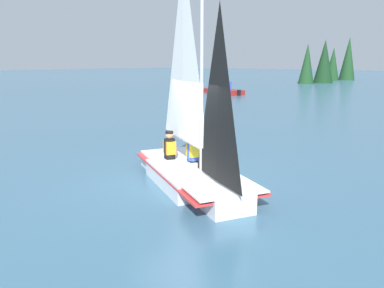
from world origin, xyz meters
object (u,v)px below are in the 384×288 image
Objects in this scene: sailor_helm at (193,154)px; sailboat_main at (192,154)px; motorboat_distant at (223,89)px; sailor_crew at (170,151)px.

sailboat_main is at bearing -25.29° from sailor_helm.
sailor_helm is 26.20m from motorboat_distant.
sailboat_main is 4.83× the size of sailor_crew.
sailor_crew is at bearing -136.79° from sailor_helm.
motorboat_distant is (22.05, 15.23, -0.36)m from sailboat_main.
sailor_crew is at bearing -168.38° from sailboat_main.
sailor_helm is 1.00× the size of sailor_crew.
sailor_crew is 26.00m from motorboat_distant.
sailboat_main is at bearing 11.62° from sailor_crew.
sailboat_main is 1.16× the size of motorboat_distant.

